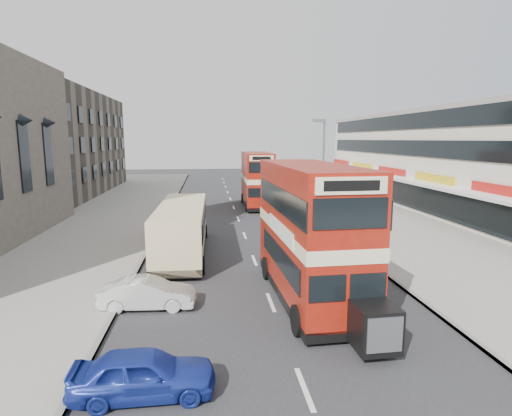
{
  "coord_description": "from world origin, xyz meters",
  "views": [
    {
      "loc": [
        -2.47,
        -13.94,
        6.6
      ],
      "look_at": [
        -0.12,
        6.2,
        3.23
      ],
      "focal_mm": 29.15,
      "sensor_mm": 36.0,
      "label": 1
    }
  ],
  "objects_px": {
    "coach": "(182,227)",
    "car_left_near": "(143,373)",
    "cyclist": "(288,206)",
    "bus_second": "(257,180)",
    "pedestrian_near": "(346,216)",
    "bus_main": "(311,232)",
    "car_right_b": "(293,209)",
    "car_right_a": "(314,222)",
    "car_left_front": "(148,293)",
    "pedestrian_far": "(312,189)",
    "street_lamp": "(322,162)"
  },
  "relations": [
    {
      "from": "bus_main",
      "to": "car_right_a",
      "type": "relative_size",
      "value": 2.31
    },
    {
      "from": "cyclist",
      "to": "car_left_near",
      "type": "bearing_deg",
      "value": -112.81
    },
    {
      "from": "pedestrian_far",
      "to": "cyclist",
      "type": "xyz_separation_m",
      "value": [
        -4.47,
        -9.12,
        -0.38
      ]
    },
    {
      "from": "car_left_near",
      "to": "car_right_a",
      "type": "bearing_deg",
      "value": -27.45
    },
    {
      "from": "car_left_front",
      "to": "cyclist",
      "type": "distance_m",
      "value": 22.47
    },
    {
      "from": "pedestrian_far",
      "to": "cyclist",
      "type": "distance_m",
      "value": 10.17
    },
    {
      "from": "street_lamp",
      "to": "car_right_a",
      "type": "distance_m",
      "value": 5.33
    },
    {
      "from": "coach",
      "to": "pedestrian_far",
      "type": "relative_size",
      "value": 5.65
    },
    {
      "from": "pedestrian_near",
      "to": "coach",
      "type": "bearing_deg",
      "value": -5.65
    },
    {
      "from": "car_right_b",
      "to": "pedestrian_near",
      "type": "height_order",
      "value": "pedestrian_near"
    },
    {
      "from": "bus_main",
      "to": "street_lamp",
      "type": "bearing_deg",
      "value": -109.36
    },
    {
      "from": "bus_main",
      "to": "pedestrian_far",
      "type": "distance_m",
      "value": 30.22
    },
    {
      "from": "bus_main",
      "to": "car_right_b",
      "type": "height_order",
      "value": "bus_main"
    },
    {
      "from": "car_left_front",
      "to": "pedestrian_near",
      "type": "bearing_deg",
      "value": -40.1
    },
    {
      "from": "pedestrian_near",
      "to": "car_left_near",
      "type": "bearing_deg",
      "value": 27.36
    },
    {
      "from": "street_lamp",
      "to": "car_left_near",
      "type": "relative_size",
      "value": 2.2
    },
    {
      "from": "bus_main",
      "to": "pedestrian_near",
      "type": "relative_size",
      "value": 5.83
    },
    {
      "from": "coach",
      "to": "cyclist",
      "type": "relative_size",
      "value": 5.01
    },
    {
      "from": "car_left_front",
      "to": "cyclist",
      "type": "relative_size",
      "value": 1.82
    },
    {
      "from": "bus_second",
      "to": "car_right_a",
      "type": "distance_m",
      "value": 11.81
    },
    {
      "from": "car_left_near",
      "to": "car_right_b",
      "type": "height_order",
      "value": "car_left_near"
    },
    {
      "from": "pedestrian_far",
      "to": "cyclist",
      "type": "relative_size",
      "value": 0.89
    },
    {
      "from": "pedestrian_far",
      "to": "bus_second",
      "type": "bearing_deg",
      "value": -161.33
    },
    {
      "from": "coach",
      "to": "pedestrian_far",
      "type": "bearing_deg",
      "value": 59.56
    },
    {
      "from": "car_left_near",
      "to": "car_right_b",
      "type": "distance_m",
      "value": 26.59
    },
    {
      "from": "coach",
      "to": "car_left_front",
      "type": "bearing_deg",
      "value": -95.72
    },
    {
      "from": "car_left_front",
      "to": "car_right_b",
      "type": "height_order",
      "value": "car_left_front"
    },
    {
      "from": "bus_second",
      "to": "car_left_near",
      "type": "height_order",
      "value": "bus_second"
    },
    {
      "from": "car_left_front",
      "to": "bus_second",
      "type": "bearing_deg",
      "value": -13.34
    },
    {
      "from": "car_right_a",
      "to": "bus_main",
      "type": "bearing_deg",
      "value": -8.49
    },
    {
      "from": "car_right_a",
      "to": "cyclist",
      "type": "relative_size",
      "value": 2.11
    },
    {
      "from": "street_lamp",
      "to": "car_left_near",
      "type": "distance_m",
      "value": 24.66
    },
    {
      "from": "car_left_near",
      "to": "pedestrian_near",
      "type": "xyz_separation_m",
      "value": [
        11.86,
        19.09,
        0.37
      ]
    },
    {
      "from": "bus_second",
      "to": "pedestrian_near",
      "type": "xyz_separation_m",
      "value": [
        5.32,
        -10.95,
        -1.7
      ]
    },
    {
      "from": "car_left_front",
      "to": "pedestrian_far",
      "type": "bearing_deg",
      "value": -22.27
    },
    {
      "from": "car_right_b",
      "to": "pedestrian_far",
      "type": "height_order",
      "value": "pedestrian_far"
    },
    {
      "from": "pedestrian_near",
      "to": "cyclist",
      "type": "xyz_separation_m",
      "value": [
        -2.95,
        7.03,
        -0.33
      ]
    },
    {
      "from": "coach",
      "to": "car_right_a",
      "type": "distance_m",
      "value": 10.56
    },
    {
      "from": "bus_main",
      "to": "car_left_front",
      "type": "relative_size",
      "value": 2.68
    },
    {
      "from": "street_lamp",
      "to": "bus_second",
      "type": "xyz_separation_m",
      "value": [
        -4.2,
        8.22,
        -2.09
      ]
    },
    {
      "from": "street_lamp",
      "to": "bus_second",
      "type": "relative_size",
      "value": 0.87
    },
    {
      "from": "coach",
      "to": "bus_main",
      "type": "bearing_deg",
      "value": -52.48
    },
    {
      "from": "coach",
      "to": "car_right_b",
      "type": "bearing_deg",
      "value": 52.89
    },
    {
      "from": "bus_main",
      "to": "bus_second",
      "type": "height_order",
      "value": "bus_main"
    },
    {
      "from": "car_left_front",
      "to": "pedestrian_far",
      "type": "relative_size",
      "value": 2.05
    },
    {
      "from": "car_left_front",
      "to": "car_right_a",
      "type": "height_order",
      "value": "car_right_a"
    },
    {
      "from": "street_lamp",
      "to": "bus_second",
      "type": "bearing_deg",
      "value": 117.03
    },
    {
      "from": "coach",
      "to": "cyclist",
      "type": "xyz_separation_m",
      "value": [
        8.69,
        12.49,
        -0.91
      ]
    },
    {
      "from": "coach",
      "to": "car_left_near",
      "type": "distance_m",
      "value": 13.66
    },
    {
      "from": "bus_main",
      "to": "bus_second",
      "type": "relative_size",
      "value": 1.06
    }
  ]
}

